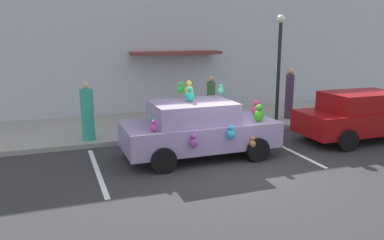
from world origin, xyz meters
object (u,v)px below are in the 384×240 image
object	(u,v)px
pedestrian_near_shopfront	(88,114)
parked_sedan_behind	(363,116)
pedestrian_walking_past	(289,94)
pedestrian_by_lamp	(211,101)
street_lamp_post	(279,58)
plush_covered_car	(198,128)
teddy_bear_on_sidewalk	(205,118)

from	to	relation	value
pedestrian_near_shopfront	parked_sedan_behind	bearing A→B (deg)	-16.29
pedestrian_near_shopfront	pedestrian_walking_past	distance (m)	7.46
pedestrian_near_shopfront	pedestrian_walking_past	size ratio (longest dim) A/B	0.93
pedestrian_by_lamp	street_lamp_post	bearing A→B (deg)	-22.84
street_lamp_post	pedestrian_by_lamp	bearing A→B (deg)	157.16
street_lamp_post	pedestrian_near_shopfront	world-z (taller)	street_lamp_post
pedestrian_walking_past	plush_covered_car	bearing A→B (deg)	-149.84
teddy_bear_on_sidewalk	pedestrian_by_lamp	bearing A→B (deg)	55.68
pedestrian_near_shopfront	street_lamp_post	bearing A→B (deg)	0.51
parked_sedan_behind	pedestrian_by_lamp	distance (m)	5.09
street_lamp_post	pedestrian_near_shopfront	distance (m)	6.78
plush_covered_car	teddy_bear_on_sidewalk	world-z (taller)	plush_covered_car
street_lamp_post	pedestrian_walking_past	bearing A→B (deg)	30.15
pedestrian_near_shopfront	teddy_bear_on_sidewalk	bearing A→B (deg)	2.17
pedestrian_walking_past	parked_sedan_behind	bearing A→B (deg)	-74.96
parked_sedan_behind	pedestrian_walking_past	world-z (taller)	pedestrian_walking_past
pedestrian_near_shopfront	plush_covered_car	bearing A→B (deg)	-39.28
parked_sedan_behind	pedestrian_walking_past	bearing A→B (deg)	105.04
pedestrian_walking_past	pedestrian_near_shopfront	bearing A→B (deg)	-175.87
street_lamp_post	pedestrian_by_lamp	world-z (taller)	street_lamp_post
parked_sedan_behind	teddy_bear_on_sidewalk	bearing A→B (deg)	149.73
plush_covered_car	street_lamp_post	xyz separation A→B (m)	(3.91, 2.27, 1.67)
plush_covered_car	teddy_bear_on_sidewalk	distance (m)	2.64
plush_covered_car	teddy_bear_on_sidewalk	bearing A→B (deg)	63.95
parked_sedan_behind	pedestrian_by_lamp	size ratio (longest dim) A/B	2.63
street_lamp_post	plush_covered_car	bearing A→B (deg)	-149.84
teddy_bear_on_sidewalk	street_lamp_post	size ratio (longest dim) A/B	0.21
pedestrian_by_lamp	pedestrian_near_shopfront	bearing A→B (deg)	-167.52
teddy_bear_on_sidewalk	pedestrian_walking_past	bearing A→B (deg)	6.24
teddy_bear_on_sidewalk	pedestrian_near_shopfront	bearing A→B (deg)	-177.83
plush_covered_car	pedestrian_by_lamp	bearing A→B (deg)	61.65
teddy_bear_on_sidewalk	pedestrian_by_lamp	distance (m)	1.09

